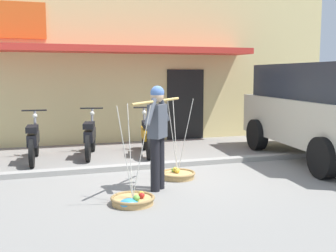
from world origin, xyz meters
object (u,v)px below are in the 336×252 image
object	(u,v)px
motorcycle_third_in_row	(146,135)
motorcycle_nearest_shop	(34,141)
fruit_basket_left_side	(133,199)
fruit_vendor	(157,131)
fruit_basket_right_side	(178,174)
motorcycle_second_in_row	(90,137)
plastic_litter_bag	(129,203)
parked_truck	(326,108)

from	to	relation	value
motorcycle_third_in_row	motorcycle_nearest_shop	bearing A→B (deg)	-179.27
fruit_basket_left_side	motorcycle_third_in_row	size ratio (longest dim) A/B	0.80
fruit_basket_left_side	fruit_vendor	bearing A→B (deg)	47.82
fruit_basket_left_side	motorcycle_third_in_row	bearing A→B (deg)	71.86
fruit_basket_right_side	motorcycle_second_in_row	distance (m)	2.80
fruit_basket_right_side	fruit_basket_left_side	bearing A→B (deg)	-132.26
fruit_vendor	plastic_litter_bag	bearing A→B (deg)	-130.18
fruit_vendor	motorcycle_second_in_row	size ratio (longest dim) A/B	0.95
fruit_basket_right_side	motorcycle_nearest_shop	xyz separation A→B (m)	(-2.47, 2.28, 0.38)
fruit_vendor	fruit_basket_left_side	bearing A→B (deg)	-132.18
fruit_basket_right_side	motorcycle_third_in_row	size ratio (longest dim) A/B	0.80
fruit_vendor	motorcycle_nearest_shop	xyz separation A→B (m)	(-1.90, 2.89, -0.52)
fruit_basket_left_side	motorcycle_second_in_row	distance (m)	3.74
fruit_basket_left_side	motorcycle_nearest_shop	size ratio (longest dim) A/B	0.80
parked_truck	plastic_litter_bag	world-z (taller)	parked_truck
fruit_vendor	fruit_basket_right_side	size ratio (longest dim) A/B	1.17
fruit_vendor	motorcycle_third_in_row	xyz separation A→B (m)	(0.60, 2.93, -0.52)
motorcycle_second_in_row	fruit_basket_left_side	bearing A→B (deg)	-88.20
parked_truck	fruit_basket_left_side	bearing A→B (deg)	-159.30
motorcycle_nearest_shop	motorcycle_second_in_row	bearing A→B (deg)	9.56
fruit_basket_right_side	motorcycle_third_in_row	distance (m)	2.34
motorcycle_third_in_row	parked_truck	size ratio (longest dim) A/B	0.36
fruit_vendor	motorcycle_nearest_shop	bearing A→B (deg)	123.36
parked_truck	plastic_litter_bag	distance (m)	5.31
fruit_basket_left_side	parked_truck	distance (m)	5.17
motorcycle_nearest_shop	motorcycle_second_in_row	world-z (taller)	same
plastic_litter_bag	fruit_basket_left_side	bearing A→B (deg)	58.79
fruit_basket_right_side	plastic_litter_bag	bearing A→B (deg)	-131.16
fruit_basket_left_side	parked_truck	xyz separation A→B (m)	(4.73, 1.79, 1.06)
motorcycle_nearest_shop	motorcycle_third_in_row	size ratio (longest dim) A/B	1.01
fruit_basket_left_side	motorcycle_second_in_row	bearing A→B (deg)	91.80
motorcycle_second_in_row	parked_truck	world-z (taller)	parked_truck
motorcycle_nearest_shop	parked_truck	xyz separation A→B (m)	(6.08, -1.72, 0.68)
fruit_basket_left_side	motorcycle_second_in_row	world-z (taller)	fruit_basket_left_side
fruit_vendor	parked_truck	world-z (taller)	parked_truck
fruit_vendor	fruit_basket_left_side	size ratio (longest dim) A/B	1.17
motorcycle_second_in_row	fruit_basket_right_side	bearing A→B (deg)	-63.57
motorcycle_nearest_shop	motorcycle_second_in_row	distance (m)	1.25
motorcycle_nearest_shop	motorcycle_third_in_row	bearing A→B (deg)	0.73
fruit_basket_right_side	motorcycle_nearest_shop	size ratio (longest dim) A/B	0.80
fruit_vendor	fruit_basket_right_side	distance (m)	1.23
fruit_vendor	plastic_litter_bag	distance (m)	1.36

